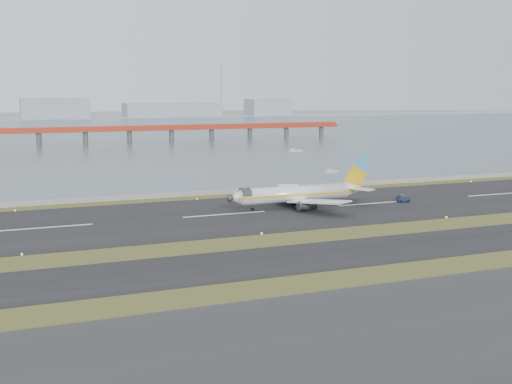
{
  "coord_description": "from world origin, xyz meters",
  "views": [
    {
      "loc": [
        -47.49,
        -108.0,
        28.03
      ],
      "look_at": [
        4.6,
        22.0,
        6.23
      ],
      "focal_mm": 45.0,
      "sensor_mm": 36.0,
      "label": 1
    }
  ],
  "objects": [
    {
      "name": "pushback_tug",
      "position": [
        48.31,
        29.17,
        0.99
      ],
      "size": [
        3.31,
        2.12,
        2.03
      ],
      "rotation": [
        0.0,
        0.0,
        -0.08
      ],
      "color": "#16203D",
      "rests_on": "ground"
    },
    {
      "name": "runway_strip",
      "position": [
        0.0,
        30.0,
        0.05
      ],
      "size": [
        1000.0,
        45.0,
        0.1
      ],
      "primitive_type": "cube",
      "color": "black",
      "rests_on": "ground"
    },
    {
      "name": "workboat_far",
      "position": [
        83.58,
        168.82,
        0.51
      ],
      "size": [
        6.91,
        4.45,
        1.61
      ],
      "rotation": [
        0.0,
        0.0,
        -0.39
      ],
      "color": "#BABABF",
      "rests_on": "ground"
    },
    {
      "name": "bay_water",
      "position": [
        0.0,
        460.0,
        0.0
      ],
      "size": [
        1400.0,
        800.0,
        1.3
      ],
      "primitive_type": "cube",
      "color": "#475865",
      "rests_on": "ground"
    },
    {
      "name": "far_shoreline",
      "position": [
        13.62,
        620.0,
        6.07
      ],
      "size": [
        1400.0,
        80.0,
        60.5
      ],
      "color": "#94A0B0",
      "rests_on": "ground"
    },
    {
      "name": "red_pier",
      "position": [
        20.0,
        250.0,
        7.28
      ],
      "size": [
        260.0,
        5.0,
        10.2
      ],
      "color": "#A9311D",
      "rests_on": "ground"
    },
    {
      "name": "workboat_near",
      "position": [
        59.98,
        89.03,
        0.49
      ],
      "size": [
        6.63,
        4.45,
        1.55
      ],
      "rotation": [
        0.0,
        0.0,
        0.42
      ],
      "color": "#BABABF",
      "rests_on": "ground"
    },
    {
      "name": "apron_strip",
      "position": [
        0.0,
        -55.0,
        0.05
      ],
      "size": [
        1000.0,
        50.0,
        0.1
      ],
      "primitive_type": "cube",
      "color": "#29292C",
      "rests_on": "ground"
    },
    {
      "name": "airliner",
      "position": [
        20.28,
        31.97,
        3.46
      ],
      "size": [
        38.52,
        32.89,
        12.8
      ],
      "color": "white",
      "rests_on": "ground"
    },
    {
      "name": "ground",
      "position": [
        0.0,
        0.0,
        0.0
      ],
      "size": [
        1000.0,
        1000.0,
        0.0
      ],
      "primitive_type": "plane",
      "color": "#354518",
      "rests_on": "ground"
    },
    {
      "name": "seawall",
      "position": [
        0.0,
        60.0,
        0.5
      ],
      "size": [
        1000.0,
        2.5,
        1.0
      ],
      "primitive_type": "cube",
      "color": "gray",
      "rests_on": "ground"
    },
    {
      "name": "taxiway_strip",
      "position": [
        0.0,
        -12.0,
        0.05
      ],
      "size": [
        1000.0,
        18.0,
        0.1
      ],
      "primitive_type": "cube",
      "color": "black",
      "rests_on": "ground"
    }
  ]
}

